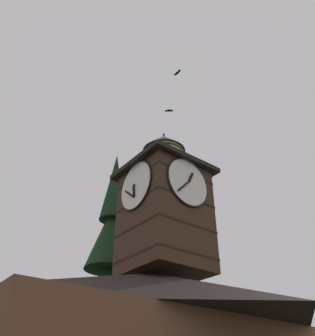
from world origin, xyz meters
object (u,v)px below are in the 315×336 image
at_px(clock_tower, 165,207).
at_px(flying_bird_low, 169,111).
at_px(moon, 151,316).
at_px(pine_tree_behind, 107,302).
at_px(flying_bird_high, 177,73).

height_order(clock_tower, flying_bird_low, flying_bird_low).
xyz_separation_m(moon, flying_bird_low, (16.86, 24.46, 8.19)).
height_order(clock_tower, moon, clock_tower).
bearing_deg(pine_tree_behind, flying_bird_high, 86.20).
distance_m(moon, flying_bird_low, 30.82).
relative_size(flying_bird_high, flying_bird_low, 1.04).
relative_size(clock_tower, flying_bird_high, 15.83).
bearing_deg(pine_tree_behind, clock_tower, 85.45).
distance_m(pine_tree_behind, flying_bird_low, 13.10).
xyz_separation_m(flying_bird_high, flying_bird_low, (-1.70, -2.89, -0.17)).
relative_size(pine_tree_behind, flying_bird_high, 32.43).
height_order(clock_tower, flying_bird_high, flying_bird_high).
distance_m(clock_tower, flying_bird_high, 8.84).
height_order(pine_tree_behind, moon, pine_tree_behind).
height_order(moon, flying_bird_low, flying_bird_low).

